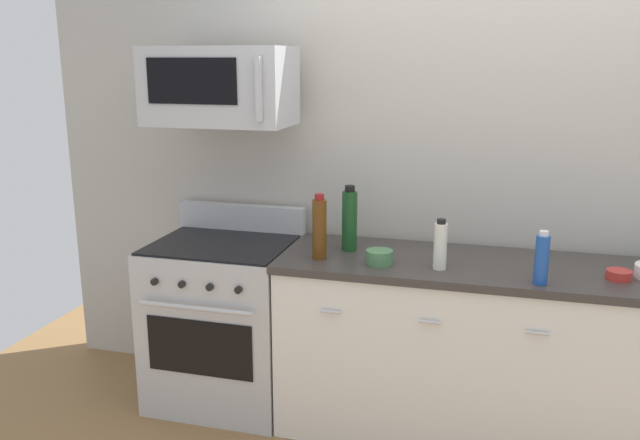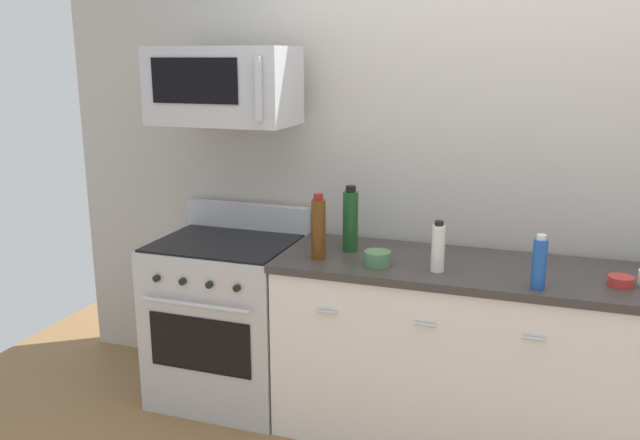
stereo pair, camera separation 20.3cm
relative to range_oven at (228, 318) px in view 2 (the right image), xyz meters
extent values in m
plane|color=olive|center=(1.39, 0.00, -0.47)|extent=(6.15, 6.15, 0.00)
cube|color=#B7B2A8|center=(1.39, 0.41, 0.88)|extent=(5.13, 0.10, 2.70)
cube|color=silver|center=(1.39, 0.00, -0.03)|extent=(2.01, 0.62, 0.88)
cube|color=#383330|center=(1.39, 0.00, 0.43)|extent=(2.04, 0.65, 0.04)
cylinder|color=silver|center=(0.69, -0.33, 0.25)|extent=(0.10, 0.02, 0.02)
cylinder|color=silver|center=(1.16, -0.33, 0.25)|extent=(0.10, 0.02, 0.02)
cylinder|color=silver|center=(1.63, -0.33, 0.25)|extent=(0.10, 0.02, 0.02)
cube|color=#B7BABF|center=(0.00, 0.00, -0.01)|extent=(0.76, 0.64, 0.91)
cube|color=black|center=(0.00, -0.33, -0.02)|extent=(0.58, 0.01, 0.30)
cylinder|color=#B7BABF|center=(0.00, -0.36, 0.21)|extent=(0.61, 0.02, 0.02)
cube|color=#B7BABF|center=(0.00, 0.29, 0.52)|extent=(0.76, 0.06, 0.16)
cube|color=black|center=(0.00, 0.00, 0.45)|extent=(0.73, 0.61, 0.01)
cylinder|color=black|center=(-0.23, -0.34, 0.32)|extent=(0.04, 0.02, 0.04)
cylinder|color=black|center=(-0.08, -0.34, 0.32)|extent=(0.04, 0.02, 0.04)
cylinder|color=black|center=(0.08, -0.34, 0.32)|extent=(0.04, 0.02, 0.04)
cylinder|color=black|center=(0.23, -0.34, 0.32)|extent=(0.04, 0.02, 0.04)
cube|color=#B7BABF|center=(0.00, 0.05, 1.28)|extent=(0.74, 0.40, 0.40)
cube|color=black|center=(-0.06, -0.16, 1.31)|extent=(0.48, 0.01, 0.22)
cube|color=#B7BABF|center=(0.30, -0.17, 1.28)|extent=(0.02, 0.04, 0.30)
cylinder|color=silver|center=(1.18, -0.14, 0.56)|extent=(0.06, 0.06, 0.22)
cylinder|color=black|center=(1.18, -0.14, 0.68)|extent=(0.04, 0.04, 0.02)
cylinder|color=#59330F|center=(0.58, -0.13, 0.60)|extent=(0.07, 0.07, 0.30)
cylinder|color=maroon|center=(0.58, -0.13, 0.76)|extent=(0.05, 0.05, 0.03)
cylinder|color=#19471E|center=(0.69, 0.05, 0.61)|extent=(0.08, 0.08, 0.31)
cylinder|color=black|center=(0.69, 0.05, 0.78)|extent=(0.05, 0.05, 0.03)
cylinder|color=#1E4CA5|center=(1.63, -0.24, 0.56)|extent=(0.06, 0.06, 0.22)
cylinder|color=silver|center=(1.63, -0.24, 0.68)|extent=(0.04, 0.04, 0.02)
cylinder|color=#477A4C|center=(0.89, -0.14, 0.49)|extent=(0.13, 0.13, 0.07)
torus|color=#477A4C|center=(0.89, -0.14, 0.52)|extent=(0.13, 0.13, 0.01)
cylinder|color=#477A4C|center=(0.89, -0.14, 0.46)|extent=(0.07, 0.07, 0.01)
cylinder|color=#B72D28|center=(1.97, -0.08, 0.47)|extent=(0.11, 0.11, 0.04)
torus|color=#B72D28|center=(1.97, -0.08, 0.49)|extent=(0.11, 0.11, 0.01)
cylinder|color=#B72D28|center=(1.97, -0.08, 0.45)|extent=(0.06, 0.06, 0.01)
camera|label=1|loc=(1.42, -3.15, 1.43)|focal=36.85mm
camera|label=2|loc=(1.61, -3.09, 1.43)|focal=36.85mm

